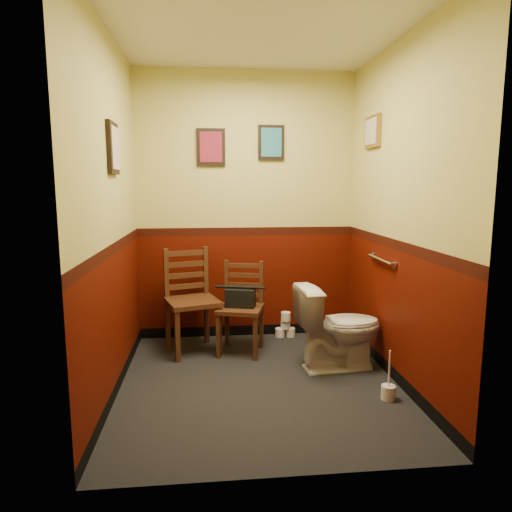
% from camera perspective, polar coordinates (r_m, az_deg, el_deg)
% --- Properties ---
extents(floor, '(2.20, 2.40, 0.00)m').
position_cam_1_polar(floor, '(3.81, 0.41, -15.61)').
color(floor, black).
rests_on(floor, ground).
extents(ceiling, '(2.20, 2.40, 0.00)m').
position_cam_1_polar(ceiling, '(3.65, 0.46, 26.75)').
color(ceiling, silver).
rests_on(ceiling, ground).
extents(wall_back, '(2.20, 0.00, 2.70)m').
position_cam_1_polar(wall_back, '(4.67, -1.22, 6.05)').
color(wall_back, '#430B02').
rests_on(wall_back, ground).
extents(wall_front, '(2.20, 0.00, 2.70)m').
position_cam_1_polar(wall_front, '(2.29, 3.79, 3.07)').
color(wall_front, '#430B02').
rests_on(wall_front, ground).
extents(wall_left, '(0.00, 2.40, 2.70)m').
position_cam_1_polar(wall_left, '(3.53, -17.68, 4.71)').
color(wall_left, '#430B02').
rests_on(wall_left, ground).
extents(wall_right, '(0.00, 2.40, 2.70)m').
position_cam_1_polar(wall_right, '(3.76, 17.39, 4.96)').
color(wall_right, '#430B02').
rests_on(wall_right, ground).
extents(grab_bar, '(0.05, 0.56, 0.06)m').
position_cam_1_polar(grab_bar, '(4.02, 15.32, -0.46)').
color(grab_bar, silver).
rests_on(grab_bar, wall_right).
extents(framed_print_back_a, '(0.28, 0.04, 0.36)m').
position_cam_1_polar(framed_print_back_a, '(4.64, -5.66, 13.40)').
color(framed_print_back_a, black).
rests_on(framed_print_back_a, wall_back).
extents(framed_print_back_b, '(0.26, 0.04, 0.34)m').
position_cam_1_polar(framed_print_back_b, '(4.69, 1.91, 14.00)').
color(framed_print_back_b, black).
rests_on(framed_print_back_b, wall_back).
extents(framed_print_left, '(0.04, 0.30, 0.38)m').
position_cam_1_polar(framed_print_left, '(3.62, -17.41, 12.74)').
color(framed_print_left, black).
rests_on(framed_print_left, wall_left).
extents(framed_print_right, '(0.04, 0.34, 0.28)m').
position_cam_1_polar(framed_print_right, '(4.33, 14.34, 14.83)').
color(framed_print_right, olive).
rests_on(framed_print_right, wall_right).
extents(toilet, '(0.78, 0.49, 0.73)m').
position_cam_1_polar(toilet, '(4.05, 10.32, -8.79)').
color(toilet, white).
rests_on(toilet, floor).
extents(toilet_brush, '(0.11, 0.11, 0.38)m').
position_cam_1_polar(toilet_brush, '(3.67, 16.21, -15.94)').
color(toilet_brush, silver).
rests_on(toilet_brush, floor).
extents(chair_left, '(0.57, 0.57, 0.98)m').
position_cam_1_polar(chair_left, '(4.40, -8.12, -5.53)').
color(chair_left, '#512C18').
rests_on(chair_left, floor).
extents(chair_right, '(0.49, 0.49, 0.86)m').
position_cam_1_polar(chair_right, '(4.35, -1.86, -6.45)').
color(chair_right, '#512C18').
rests_on(chair_right, floor).
extents(handbag, '(0.30, 0.21, 0.20)m').
position_cam_1_polar(handbag, '(4.29, -1.97, -5.23)').
color(handbag, black).
rests_on(handbag, chair_right).
extents(tp_stack, '(0.21, 0.13, 0.27)m').
position_cam_1_polar(tp_stack, '(4.85, 3.70, -8.77)').
color(tp_stack, silver).
rests_on(tp_stack, floor).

